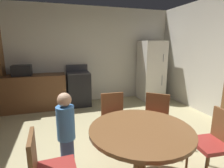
% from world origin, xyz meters
% --- Properties ---
extents(ground_plane, '(14.00, 14.00, 0.00)m').
position_xyz_m(ground_plane, '(0.00, 0.00, 0.00)').
color(ground_plane, tan).
extents(wall_back, '(5.55, 0.12, 2.70)m').
position_xyz_m(wall_back, '(0.00, 3.09, 1.35)').
color(wall_back, beige).
rests_on(wall_back, ground).
extents(kitchen_counter, '(1.89, 0.60, 0.90)m').
position_xyz_m(kitchen_counter, '(-1.53, 2.69, 0.45)').
color(kitchen_counter, brown).
rests_on(kitchen_counter, ground).
extents(oven_range, '(0.60, 0.60, 1.10)m').
position_xyz_m(oven_range, '(-0.23, 2.69, 0.47)').
color(oven_range, black).
rests_on(oven_range, ground).
extents(refrigerator, '(0.68, 0.68, 1.76)m').
position_xyz_m(refrigerator, '(1.97, 2.64, 0.88)').
color(refrigerator, silver).
rests_on(refrigerator, ground).
extents(microwave, '(0.44, 0.32, 0.26)m').
position_xyz_m(microwave, '(-1.60, 2.69, 1.03)').
color(microwave, black).
rests_on(microwave, kitchen_counter).
extents(dining_table, '(1.13, 1.13, 0.76)m').
position_xyz_m(dining_table, '(0.06, -0.52, 0.60)').
color(dining_table, brown).
rests_on(dining_table, ground).
extents(chair_northeast, '(0.56, 0.56, 0.87)m').
position_xyz_m(chair_northeast, '(0.70, 0.23, 0.50)').
color(chair_northeast, brown).
rests_on(chair_northeast, ground).
extents(chair_east, '(0.44, 0.44, 0.87)m').
position_xyz_m(chair_east, '(1.04, -0.61, 0.50)').
color(chair_east, brown).
rests_on(chair_east, ground).
extents(chair_north, '(0.40, 0.40, 0.87)m').
position_xyz_m(chair_north, '(0.08, 0.46, 0.50)').
color(chair_north, brown).
rests_on(chair_north, ground).
extents(person_child, '(0.30, 0.30, 1.09)m').
position_xyz_m(person_child, '(-0.71, -0.02, 0.58)').
color(person_child, '#3D4C84').
rests_on(person_child, ground).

